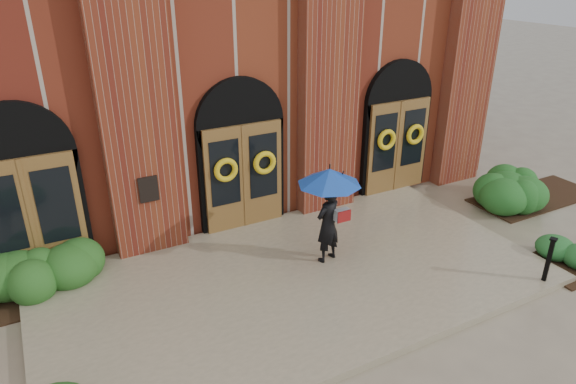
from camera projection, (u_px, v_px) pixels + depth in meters
ground at (301, 287)px, 10.29m from camera, size 90.00×90.00×0.00m
landing at (297, 280)px, 10.38m from camera, size 10.00×5.30×0.15m
church_building at (163, 48)px, 15.90m from camera, size 16.20×12.53×7.00m
man_with_umbrella at (329, 197)px, 10.36m from camera, size 1.60×1.60×2.08m
metal_post at (549, 259)px, 10.04m from camera, size 0.17×0.17×0.95m
hedge_wall_left at (3, 284)px, 9.65m from camera, size 3.24×1.29×0.83m
hedge_wall_right at (537, 184)px, 13.97m from camera, size 3.33×1.33×0.86m
hedge_front_right at (568, 256)px, 10.90m from camera, size 1.35×1.16×0.48m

